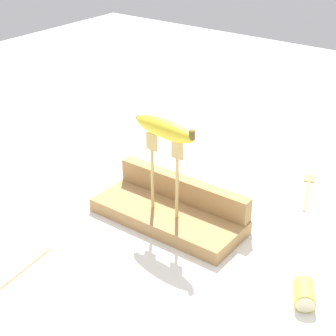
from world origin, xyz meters
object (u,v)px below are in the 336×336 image
object	(u,v)px
fork_stand_center	(164,169)
banana_raised_center	(164,129)
fork_fallen_far	(3,284)
banana_chunk_near	(304,294)
fork_fallen_near	(308,186)

from	to	relation	value
fork_stand_center	banana_raised_center	world-z (taller)	banana_raised_center
fork_fallen_far	banana_chunk_near	world-z (taller)	banana_chunk_near
fork_stand_center	fork_fallen_near	size ratio (longest dim) A/B	1.01
fork_stand_center	fork_fallen_near	world-z (taller)	fork_stand_center
fork_fallen_far	fork_fallen_near	bearing A→B (deg)	66.05
banana_raised_center	fork_fallen_near	size ratio (longest dim) A/B	0.92
banana_chunk_near	fork_fallen_near	bearing A→B (deg)	112.62
banana_raised_center	fork_fallen_near	world-z (taller)	banana_raised_center
fork_fallen_far	banana_chunk_near	size ratio (longest dim) A/B	2.96
fork_stand_center	banana_chunk_near	world-z (taller)	fork_stand_center
fork_fallen_near	banana_chunk_near	xyz separation A→B (m)	(0.16, -0.38, 0.01)
banana_raised_center	fork_fallen_near	distance (m)	0.43
banana_raised_center	banana_chunk_near	world-z (taller)	banana_raised_center
fork_stand_center	fork_fallen_near	xyz separation A→B (m)	(0.18, 0.33, -0.13)
banana_raised_center	fork_fallen_near	xyz separation A→B (m)	(0.18, 0.33, -0.22)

